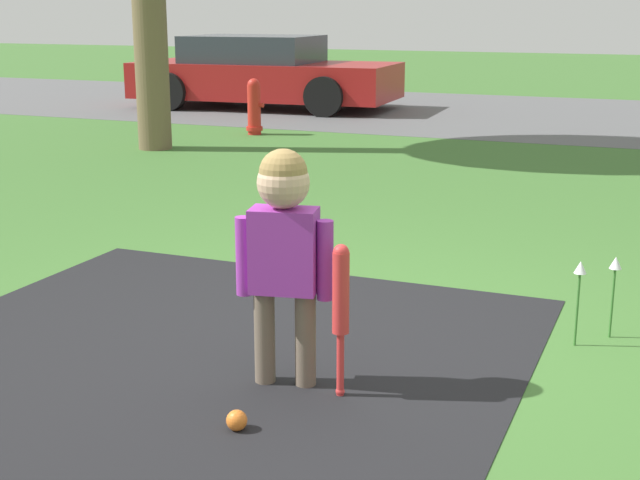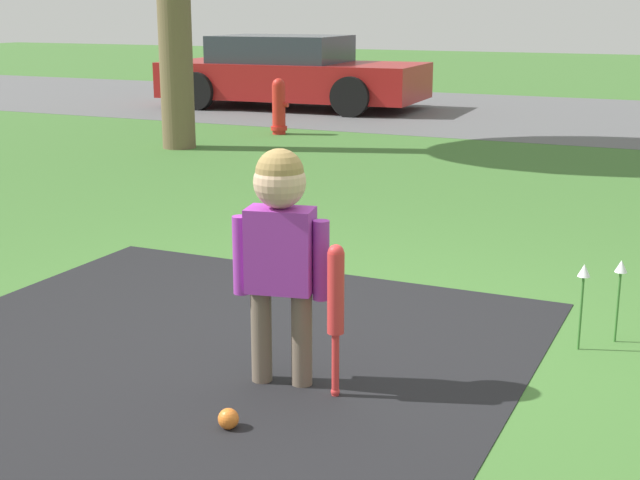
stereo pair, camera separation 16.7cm
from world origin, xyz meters
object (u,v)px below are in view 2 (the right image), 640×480
fire_hydrant (279,107)px  parked_car (291,73)px  child (280,234)px  baseball_bat (336,299)px  sports_ball (228,419)px

fire_hydrant → parked_car: bearing=113.8°
child → fire_hydrant: 8.01m
child → baseball_bat: child is taller
child → parked_car: (-4.97, 10.05, -0.11)m
baseball_bat → sports_ball: (-0.26, -0.45, -0.39)m
child → sports_ball: child is taller
baseball_bat → parked_car: parked_car is taller
fire_hydrant → parked_car: parked_car is taller
baseball_bat → fire_hydrant: size_ratio=0.92×
fire_hydrant → parked_car: 3.22m
fire_hydrant → parked_car: (-1.30, 2.94, 0.21)m
sports_ball → parked_car: size_ratio=0.02×
parked_car → sports_ball: bearing=-67.9°
baseball_bat → parked_car: size_ratio=0.15×
baseball_bat → sports_ball: bearing=-119.7°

